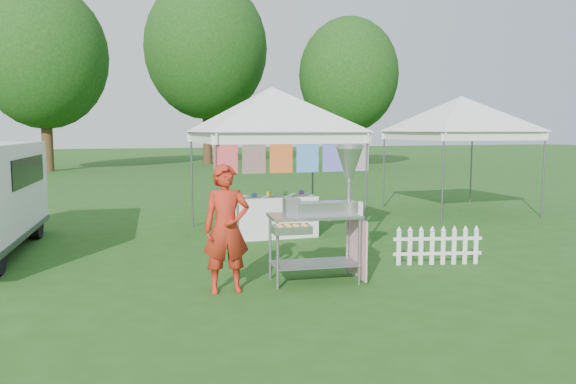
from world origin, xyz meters
name	(u,v)px	position (x,y,z in m)	size (l,w,h in m)	color
ground	(340,276)	(0.00, 0.00, 0.00)	(120.00, 120.00, 0.00)	#224A15
canopy_main	(272,87)	(0.00, 3.49, 2.99)	(4.24, 4.24, 3.45)	#59595E
canopy_right	(461,96)	(5.50, 5.00, 2.99)	(4.24, 4.24, 3.45)	#59595E
tree_left	(43,57)	(-6.00, 24.00, 5.83)	(6.40, 6.40, 9.53)	#3D2716
tree_mid	(206,49)	(3.00, 28.00, 7.14)	(7.60, 7.60, 11.52)	#3D2716
tree_right	(349,75)	(10.00, 22.00, 5.18)	(5.60, 5.60, 8.42)	#3D2716
donut_cart	(329,201)	(-0.26, -0.17, 1.14)	(1.47, 0.91, 1.94)	gray
vendor	(226,229)	(-1.74, -0.25, 0.85)	(0.62, 0.41, 1.70)	#A82614
picket_fence	(438,247)	(1.77, 0.19, 0.29)	(1.40, 0.37, 0.56)	white
display_table	(271,216)	(-0.10, 3.27, 0.41)	(1.80, 0.70, 0.82)	white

